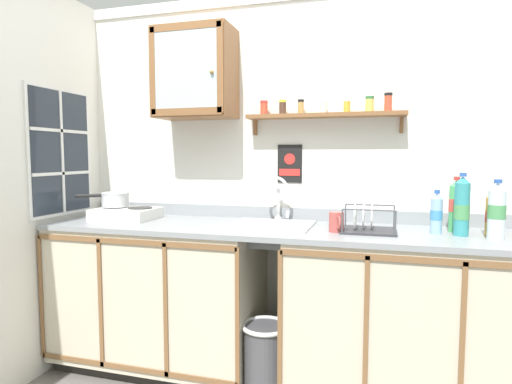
{
  "coord_description": "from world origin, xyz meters",
  "views": [
    {
      "loc": [
        0.58,
        -2.11,
        1.37
      ],
      "look_at": [
        -0.16,
        0.45,
        1.14
      ],
      "focal_mm": 30.08,
      "sensor_mm": 36.0,
      "label": 1
    }
  ],
  "objects_px": {
    "mug": "(337,222)",
    "trash_bin": "(265,359)",
    "bottle_soda_green_2": "(456,206)",
    "bottle_juice_amber_4": "(493,214)",
    "bottle_water_blue_3": "(436,214)",
    "wall_cabinet": "(195,73)",
    "bottle_detergent_teal_0": "(462,207)",
    "warning_sign": "(290,164)",
    "bottle_water_clear_1": "(497,211)",
    "hot_plate_stove": "(126,213)",
    "saucepan": "(115,199)",
    "sink": "(271,228)",
    "dish_rack": "(367,225)"
  },
  "relations": [
    {
      "from": "sink",
      "to": "bottle_water_clear_1",
      "type": "bearing_deg",
      "value": -5.37
    },
    {
      "from": "warning_sign",
      "to": "mug",
      "type": "bearing_deg",
      "value": -48.19
    },
    {
      "from": "saucepan",
      "to": "bottle_water_blue_3",
      "type": "distance_m",
      "value": 2.0
    },
    {
      "from": "bottle_water_clear_1",
      "to": "bottle_juice_amber_4",
      "type": "relative_size",
      "value": 1.2
    },
    {
      "from": "hot_plate_stove",
      "to": "warning_sign",
      "type": "height_order",
      "value": "warning_sign"
    },
    {
      "from": "bottle_juice_amber_4",
      "to": "wall_cabinet",
      "type": "xyz_separation_m",
      "value": [
        -1.74,
        0.13,
        0.84
      ]
    },
    {
      "from": "bottle_water_clear_1",
      "to": "bottle_juice_amber_4",
      "type": "height_order",
      "value": "bottle_water_clear_1"
    },
    {
      "from": "mug",
      "to": "trash_bin",
      "type": "xyz_separation_m",
      "value": [
        -0.37,
        -0.11,
        -0.78
      ]
    },
    {
      "from": "saucepan",
      "to": "dish_rack",
      "type": "height_order",
      "value": "saucepan"
    },
    {
      "from": "hot_plate_stove",
      "to": "bottle_juice_amber_4",
      "type": "xyz_separation_m",
      "value": [
        2.18,
        0.01,
        0.08
      ]
    },
    {
      "from": "sink",
      "to": "bottle_water_clear_1",
      "type": "distance_m",
      "value": 1.2
    },
    {
      "from": "bottle_soda_green_2",
      "to": "bottle_juice_amber_4",
      "type": "distance_m",
      "value": 0.19
    },
    {
      "from": "saucepan",
      "to": "bottle_water_blue_3",
      "type": "relative_size",
      "value": 1.35
    },
    {
      "from": "bottle_juice_amber_4",
      "to": "trash_bin",
      "type": "xyz_separation_m",
      "value": [
        -1.17,
        -0.23,
        -0.84
      ]
    },
    {
      "from": "mug",
      "to": "wall_cabinet",
      "type": "bearing_deg",
      "value": 165.65
    },
    {
      "from": "wall_cabinet",
      "to": "saucepan",
      "type": "bearing_deg",
      "value": -167.77
    },
    {
      "from": "bottle_detergent_teal_0",
      "to": "bottle_soda_green_2",
      "type": "relative_size",
      "value": 1.09
    },
    {
      "from": "trash_bin",
      "to": "bottle_soda_green_2",
      "type": "bearing_deg",
      "value": 16.79
    },
    {
      "from": "bottle_water_blue_3",
      "to": "bottle_juice_amber_4",
      "type": "distance_m",
      "value": 0.28
    },
    {
      "from": "bottle_water_blue_3",
      "to": "wall_cabinet",
      "type": "distance_m",
      "value": 1.69
    },
    {
      "from": "saucepan",
      "to": "bottle_water_blue_3",
      "type": "bearing_deg",
      "value": -0.7
    },
    {
      "from": "hot_plate_stove",
      "to": "bottle_soda_green_2",
      "type": "xyz_separation_m",
      "value": [
        2.01,
        0.09,
        0.11
      ]
    },
    {
      "from": "mug",
      "to": "trash_bin",
      "type": "relative_size",
      "value": 0.28
    },
    {
      "from": "bottle_soda_green_2",
      "to": "bottle_water_blue_3",
      "type": "height_order",
      "value": "bottle_soda_green_2"
    },
    {
      "from": "bottle_soda_green_2",
      "to": "bottle_juice_amber_4",
      "type": "xyz_separation_m",
      "value": [
        0.17,
        -0.07,
        -0.03
      ]
    },
    {
      "from": "bottle_juice_amber_4",
      "to": "trash_bin",
      "type": "bearing_deg",
      "value": -168.89
    },
    {
      "from": "bottle_juice_amber_4",
      "to": "mug",
      "type": "xyz_separation_m",
      "value": [
        -0.8,
        -0.12,
        -0.06
      ]
    },
    {
      "from": "bottle_juice_amber_4",
      "to": "dish_rack",
      "type": "relative_size",
      "value": 0.85
    },
    {
      "from": "mug",
      "to": "hot_plate_stove",
      "type": "bearing_deg",
      "value": 175.78
    },
    {
      "from": "dish_rack",
      "to": "bottle_water_clear_1",
      "type": "bearing_deg",
      "value": -5.05
    },
    {
      "from": "bottle_detergent_teal_0",
      "to": "mug",
      "type": "distance_m",
      "value": 0.65
    },
    {
      "from": "bottle_water_clear_1",
      "to": "dish_rack",
      "type": "height_order",
      "value": "bottle_water_clear_1"
    },
    {
      "from": "bottle_water_clear_1",
      "to": "dish_rack",
      "type": "distance_m",
      "value": 0.64
    },
    {
      "from": "bottle_water_clear_1",
      "to": "bottle_water_blue_3",
      "type": "height_order",
      "value": "bottle_water_clear_1"
    },
    {
      "from": "hot_plate_stove",
      "to": "bottle_detergent_teal_0",
      "type": "height_order",
      "value": "bottle_detergent_teal_0"
    },
    {
      "from": "saucepan",
      "to": "warning_sign",
      "type": "xyz_separation_m",
      "value": [
        1.14,
        0.26,
        0.24
      ]
    },
    {
      "from": "warning_sign",
      "to": "trash_bin",
      "type": "distance_m",
      "value": 1.2
    },
    {
      "from": "mug",
      "to": "saucepan",
      "type": "bearing_deg",
      "value": 175.26
    },
    {
      "from": "bottle_detergent_teal_0",
      "to": "warning_sign",
      "type": "xyz_separation_m",
      "value": [
        -0.98,
        0.31,
        0.21
      ]
    },
    {
      "from": "bottle_juice_amber_4",
      "to": "trash_bin",
      "type": "relative_size",
      "value": 0.59
    },
    {
      "from": "hot_plate_stove",
      "to": "bottle_water_clear_1",
      "type": "xyz_separation_m",
      "value": [
        2.17,
        -0.1,
        0.1
      ]
    },
    {
      "from": "hot_plate_stove",
      "to": "bottle_water_blue_3",
      "type": "bearing_deg",
      "value": -0.11
    },
    {
      "from": "hot_plate_stove",
      "to": "wall_cabinet",
      "type": "xyz_separation_m",
      "value": [
        0.45,
        0.14,
        0.91
      ]
    },
    {
      "from": "hot_plate_stove",
      "to": "bottle_water_blue_3",
      "type": "xyz_separation_m",
      "value": [
        1.91,
        -0.0,
        0.07
      ]
    },
    {
      "from": "saucepan",
      "to": "mug",
      "type": "height_order",
      "value": "saucepan"
    },
    {
      "from": "saucepan",
      "to": "bottle_soda_green_2",
      "type": "xyz_separation_m",
      "value": [
        2.11,
        0.06,
        0.02
      ]
    },
    {
      "from": "sink",
      "to": "bottle_water_blue_3",
      "type": "relative_size",
      "value": 2.08
    },
    {
      "from": "hot_plate_stove",
      "to": "wall_cabinet",
      "type": "bearing_deg",
      "value": 17.25
    },
    {
      "from": "bottle_soda_green_2",
      "to": "dish_rack",
      "type": "height_order",
      "value": "bottle_soda_green_2"
    },
    {
      "from": "trash_bin",
      "to": "sink",
      "type": "bearing_deg",
      "value": 96.25
    }
  ]
}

